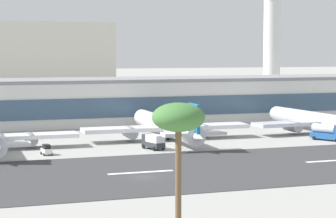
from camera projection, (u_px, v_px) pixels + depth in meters
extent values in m
plane|color=#9E9E99|center=(144.00, 177.00, 109.09)|extent=(1400.00, 1400.00, 0.00)
cube|color=#38383A|center=(137.00, 173.00, 113.17)|extent=(800.00, 37.93, 0.08)
cube|color=white|center=(141.00, 172.00, 113.36)|extent=(12.00, 1.20, 0.01)
cube|color=white|center=(333.00, 161.00, 125.57)|extent=(12.00, 1.20, 0.01)
cube|color=silver|center=(122.00, 102.00, 194.10)|extent=(200.98, 24.04, 12.45)
cube|color=#38516B|center=(133.00, 107.00, 182.64)|extent=(194.95, 0.30, 5.60)
cube|color=gray|center=(122.00, 80.00, 193.50)|extent=(202.99, 24.28, 1.00)
cylinder|color=silver|center=(272.00, 50.00, 239.28)|extent=(6.38, 6.38, 44.28)
cylinder|color=gray|center=(31.00, 139.00, 142.63)|extent=(2.63, 5.58, 2.58)
cylinder|color=silver|center=(166.00, 126.00, 156.73)|extent=(4.48, 43.30, 4.33)
sphere|color=silver|center=(142.00, 117.00, 177.24)|extent=(4.11, 4.11, 4.11)
cone|color=silver|center=(197.00, 137.00, 136.23)|extent=(3.92, 7.81, 3.90)
cube|color=silver|center=(167.00, 128.00, 155.95)|extent=(41.51, 6.64, 0.95)
cylinder|color=gray|center=(202.00, 129.00, 158.89)|extent=(2.83, 6.07, 2.81)
cylinder|color=gray|center=(130.00, 132.00, 153.15)|extent=(2.83, 6.07, 2.81)
cube|color=silver|center=(194.00, 134.00, 137.83)|extent=(14.12, 3.62, 0.76)
cube|color=#1975B2|center=(194.00, 120.00, 137.56)|extent=(0.71, 5.85, 6.93)
cylinder|color=black|center=(168.00, 138.00, 154.93)|extent=(0.78, 0.78, 1.19)
cylinder|color=silver|center=(318.00, 120.00, 169.83)|extent=(6.98, 42.25, 4.21)
sphere|color=silver|center=(276.00, 113.00, 189.25)|extent=(4.00, 4.00, 4.00)
cube|color=silver|center=(320.00, 122.00, 169.09)|extent=(38.68, 8.83, 0.93)
cylinder|color=gray|center=(292.00, 126.00, 165.94)|extent=(3.12, 6.06, 2.73)
cylinder|color=black|center=(323.00, 131.00, 168.12)|extent=(0.76, 0.76, 1.16)
cube|color=white|center=(46.00, 151.00, 133.06)|extent=(2.04, 3.40, 1.00)
cube|color=black|center=(46.00, 147.00, 132.98)|extent=(1.54, 2.08, 0.90)
cylinder|color=black|center=(49.00, 152.00, 134.46)|extent=(0.36, 0.63, 0.60)
cylinder|color=black|center=(41.00, 153.00, 133.75)|extent=(0.36, 0.63, 0.60)
cylinder|color=black|center=(52.00, 154.00, 132.46)|extent=(0.36, 0.63, 0.60)
cylinder|color=black|center=(44.00, 154.00, 131.75)|extent=(0.36, 0.63, 0.60)
cube|color=#2D3338|center=(153.00, 144.00, 140.73)|extent=(4.05, 6.44, 1.20)
cube|color=silver|center=(155.00, 139.00, 140.02)|extent=(3.46, 4.80, 1.60)
cube|color=#2D3338|center=(148.00, 137.00, 142.37)|extent=(2.60, 2.25, 1.50)
cylinder|color=black|center=(152.00, 146.00, 143.18)|extent=(0.53, 0.94, 0.90)
cylinder|color=black|center=(144.00, 146.00, 141.81)|extent=(0.53, 0.94, 0.90)
cylinder|color=black|center=(163.00, 148.00, 139.76)|extent=(0.53, 0.94, 0.90)
cylinder|color=black|center=(154.00, 149.00, 138.38)|extent=(0.53, 0.94, 0.90)
cube|color=#23569E|center=(328.00, 136.00, 154.66)|extent=(6.62, 8.62, 1.40)
cylinder|color=silver|center=(324.00, 128.00, 155.17)|extent=(4.78, 6.03, 2.10)
cylinder|color=black|center=(314.00, 138.00, 155.68)|extent=(0.70, 0.92, 0.90)
cylinder|color=black|center=(319.00, 137.00, 157.64)|extent=(0.70, 0.92, 0.90)
cylinder|color=brown|center=(178.00, 180.00, 71.86)|extent=(0.71, 0.71, 14.12)
ellipsoid|color=#427538|center=(178.00, 117.00, 71.23)|extent=(5.97, 5.97, 3.28)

